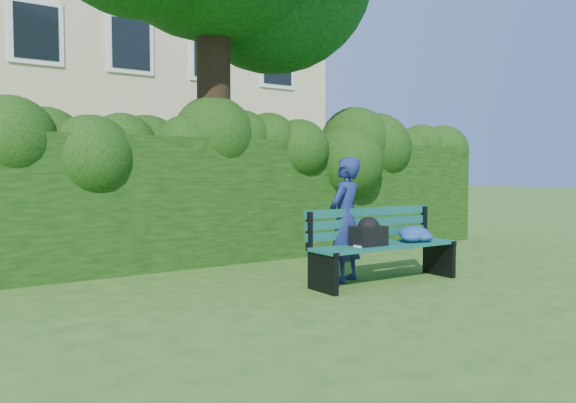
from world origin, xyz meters
TOP-DOWN VIEW (x-y plane):
  - ground at (0.00, 0.00)m, footprint 80.00×80.00m
  - apartment_building at (-0.00, 13.99)m, footprint 16.00×8.08m
  - hedge at (0.00, 2.20)m, footprint 10.00×1.00m
  - park_bench at (0.75, -0.42)m, footprint 1.96×0.61m
  - man_reading at (0.34, -0.12)m, footprint 0.65×0.55m

SIDE VIEW (x-z plane):
  - ground at x=0.00m, z-range 0.00..0.00m
  - park_bench at x=0.75m, z-range 0.05..0.94m
  - man_reading at x=0.34m, z-range 0.00..1.51m
  - hedge at x=0.00m, z-range 0.00..1.80m
  - apartment_building at x=0.00m, z-range 0.00..12.00m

